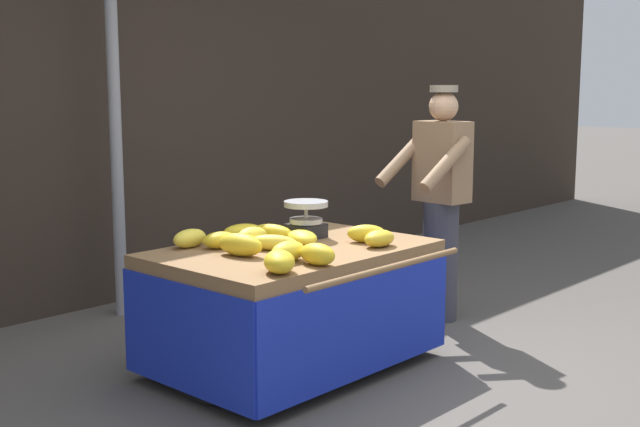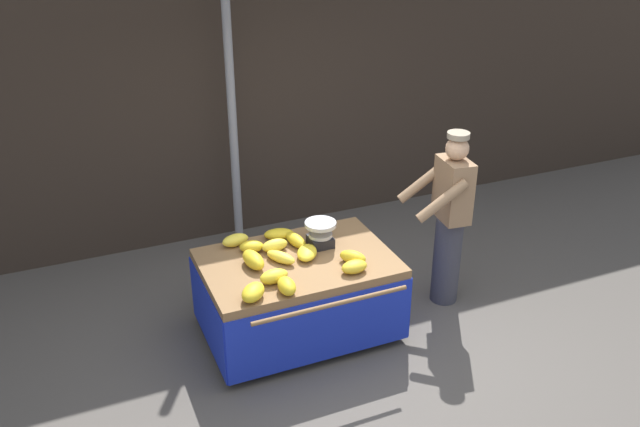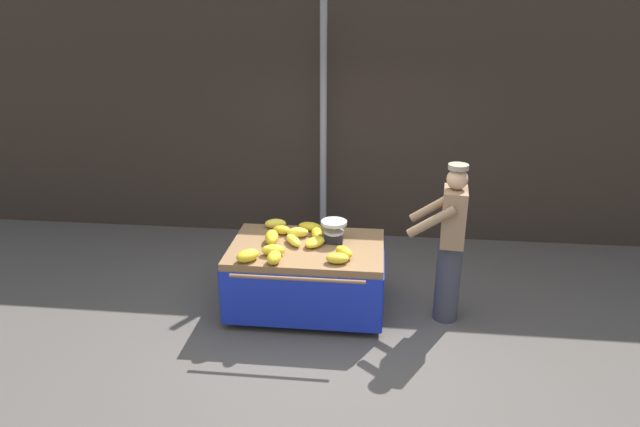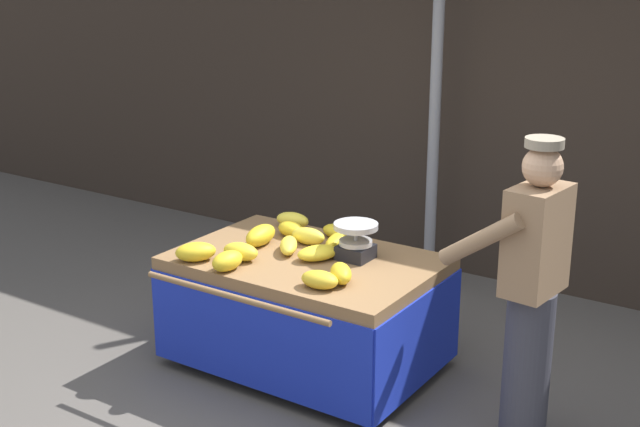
# 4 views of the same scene
# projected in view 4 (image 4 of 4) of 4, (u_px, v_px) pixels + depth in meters

# --- Properties ---
(ground_plane) EXTENTS (60.00, 60.00, 0.00)m
(ground_plane) POSITION_uv_depth(u_px,v_px,m) (299.00, 419.00, 5.00)
(ground_plane) COLOR #514C47
(back_wall) EXTENTS (16.00, 0.24, 3.41)m
(back_wall) POSITION_uv_depth(u_px,v_px,m) (503.00, 71.00, 6.75)
(back_wall) COLOR #332821
(back_wall) RESTS_ON ground
(street_pole) EXTENTS (0.09, 0.09, 3.28)m
(street_pole) POSITION_uv_depth(u_px,v_px,m) (436.00, 82.00, 6.60)
(street_pole) COLOR gray
(street_pole) RESTS_ON ground
(banana_cart) EXTENTS (1.66, 1.30, 0.76)m
(banana_cart) POSITION_uv_depth(u_px,v_px,m) (306.00, 287.00, 5.49)
(banana_cart) COLOR olive
(banana_cart) RESTS_ON ground
(weighing_scale) EXTENTS (0.28, 0.28, 0.23)m
(weighing_scale) POSITION_uv_depth(u_px,v_px,m) (356.00, 241.00, 5.36)
(weighing_scale) COLOR black
(weighing_scale) RESTS_ON banana_cart
(banana_bunch_0) EXTENTS (0.25, 0.30, 0.09)m
(banana_bunch_0) POSITION_uv_depth(u_px,v_px,m) (289.00, 245.00, 5.50)
(banana_bunch_0) COLOR yellow
(banana_bunch_0) RESTS_ON banana_cart
(banana_bunch_1) EXTENTS (0.25, 0.16, 0.11)m
(banana_bunch_1) POSITION_uv_depth(u_px,v_px,m) (241.00, 252.00, 5.36)
(banana_bunch_1) COLOR yellow
(banana_bunch_1) RESTS_ON banana_cart
(banana_bunch_2) EXTENTS (0.24, 0.19, 0.10)m
(banana_bunch_2) POSITION_uv_depth(u_px,v_px,m) (291.00, 229.00, 5.81)
(banana_bunch_2) COLOR gold
(banana_bunch_2) RESTS_ON banana_cart
(banana_bunch_3) EXTENTS (0.18, 0.32, 0.13)m
(banana_bunch_3) POSITION_uv_depth(u_px,v_px,m) (261.00, 235.00, 5.64)
(banana_bunch_3) COLOR gold
(banana_bunch_3) RESTS_ON banana_cart
(banana_bunch_4) EXTENTS (0.25, 0.26, 0.11)m
(banana_bunch_4) POSITION_uv_depth(u_px,v_px,m) (341.00, 273.00, 5.01)
(banana_bunch_4) COLOR gold
(banana_bunch_4) RESTS_ON banana_cart
(banana_bunch_5) EXTENTS (0.17, 0.31, 0.10)m
(banana_bunch_5) POSITION_uv_depth(u_px,v_px,m) (338.00, 241.00, 5.57)
(banana_bunch_5) COLOR gold
(banana_bunch_5) RESTS_ON banana_cart
(banana_bunch_6) EXTENTS (0.24, 0.17, 0.10)m
(banana_bunch_6) POSITION_uv_depth(u_px,v_px,m) (320.00, 280.00, 4.92)
(banana_bunch_6) COLOR gold
(banana_bunch_6) RESTS_ON banana_cart
(banana_bunch_7) EXTENTS (0.26, 0.16, 0.11)m
(banana_bunch_7) POSITION_uv_depth(u_px,v_px,m) (293.00, 220.00, 5.99)
(banana_bunch_7) COLOR yellow
(banana_bunch_7) RESTS_ON banana_cart
(banana_bunch_8) EXTENTS (0.28, 0.32, 0.09)m
(banana_bunch_8) POSITION_uv_depth(u_px,v_px,m) (318.00, 253.00, 5.37)
(banana_bunch_8) COLOR yellow
(banana_bunch_8) RESTS_ON banana_cart
(banana_bunch_9) EXTENTS (0.25, 0.14, 0.11)m
(banana_bunch_9) POSITION_uv_depth(u_px,v_px,m) (308.00, 236.00, 5.65)
(banana_bunch_9) COLOR yellow
(banana_bunch_9) RESTS_ON banana_cart
(banana_bunch_10) EXTENTS (0.15, 0.24, 0.12)m
(banana_bunch_10) POSITION_uv_depth(u_px,v_px,m) (227.00, 261.00, 5.19)
(banana_bunch_10) COLOR gold
(banana_bunch_10) RESTS_ON banana_cart
(banana_bunch_11) EXTENTS (0.29, 0.30, 0.12)m
(banana_bunch_11) POSITION_uv_depth(u_px,v_px,m) (196.00, 252.00, 5.35)
(banana_bunch_11) COLOR gold
(banana_bunch_11) RESTS_ON banana_cart
(banana_bunch_12) EXTENTS (0.29, 0.20, 0.09)m
(banana_bunch_12) POSITION_uv_depth(u_px,v_px,m) (339.00, 232.00, 5.76)
(banana_bunch_12) COLOR gold
(banana_bunch_12) RESTS_ON banana_cart
(vendor_person) EXTENTS (0.61, 0.56, 1.71)m
(vendor_person) POSITION_uv_depth(u_px,v_px,m) (530.00, 292.00, 4.57)
(vendor_person) COLOR #383842
(vendor_person) RESTS_ON ground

